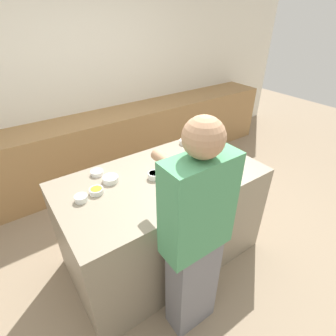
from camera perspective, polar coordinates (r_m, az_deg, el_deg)
name	(u,v)px	position (r m, az deg, el deg)	size (l,w,h in m)	color
ground_plane	(163,252)	(2.84, -1.13, -17.85)	(12.00, 12.00, 0.00)	gray
wall_back	(74,83)	(3.79, -19.72, 17.00)	(8.00, 0.05, 2.60)	white
back_cabinet_block	(94,150)	(3.79, -15.89, 3.77)	(6.00, 0.60, 0.90)	#9E7547
kitchen_island	(162,218)	(2.50, -1.25, -10.86)	(1.74, 0.96, 0.94)	gray
baking_tray	(187,181)	(2.15, 4.14, -2.77)	(0.37, 0.28, 0.01)	silver
gingerbread_house	(188,168)	(2.08, 4.27, 0.00)	(0.17, 0.14, 0.30)	brown
decorative_tree	(204,141)	(2.41, 7.84, 5.83)	(0.14, 0.14, 0.35)	#33843D
candy_bowl_front_corner	(97,173)	(2.29, -15.19, -0.96)	(0.10, 0.10, 0.04)	white
candy_bowl_near_tray_right	(81,198)	(2.03, -18.40, -6.23)	(0.09, 0.09, 0.05)	white
candy_bowl_near_tray_left	(185,142)	(2.73, 3.71, 5.77)	(0.11, 0.11, 0.04)	silver
candy_bowl_beside_tree	(96,191)	(2.07, -15.31, -4.79)	(0.11, 0.11, 0.04)	silver
candy_bowl_far_left	(154,175)	(2.17, -3.00, -1.56)	(0.11, 0.11, 0.05)	white
candy_bowl_far_right	(110,179)	(2.18, -12.41, -2.33)	(0.13, 0.13, 0.05)	white
person	(195,239)	(1.75, 5.93, -15.11)	(0.45, 0.57, 1.72)	slate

